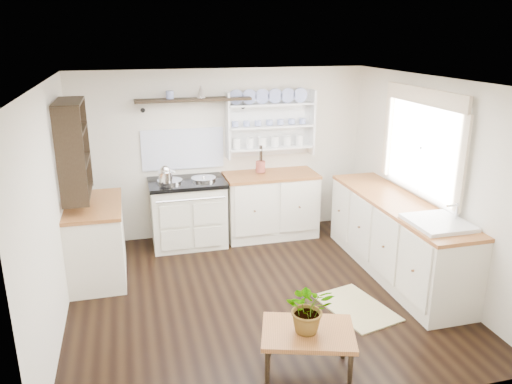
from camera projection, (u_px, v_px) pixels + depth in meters
floor at (258, 294)px, 5.49m from camera, size 4.00×3.80×0.01m
wall_back at (223, 154)px, 6.89m from camera, size 4.00×0.02×2.30m
wall_right at (430, 181)px, 5.62m from camera, size 0.02×3.80×2.30m
wall_left at (52, 212)px, 4.66m from camera, size 0.02×3.80×2.30m
ceiling at (259, 81)px, 4.79m from camera, size 4.00×3.80×0.01m
window at (422, 142)px, 5.62m from camera, size 0.08×1.55×1.22m
aga_cooker at (188, 212)px, 6.66m from camera, size 1.00×0.70×0.92m
back_cabinets at (270, 204)px, 6.97m from camera, size 1.27×0.63×0.90m
right_cabinets at (396, 237)px, 5.85m from camera, size 0.62×2.43×0.90m
belfast_sink at (437, 234)px, 5.05m from camera, size 0.55×0.60×0.45m
left_cabinets at (97, 240)px, 5.77m from camera, size 0.62×1.13×0.90m
plate_rack at (269, 123)px, 6.89m from camera, size 1.20×0.22×0.90m
high_shelf at (193, 100)px, 6.45m from camera, size 1.50×0.29×0.16m
left_shelving at (73, 148)px, 5.40m from camera, size 0.28×0.80×1.05m
kettle at (165, 174)px, 6.31m from camera, size 0.18×0.18×0.21m
utensil_crock at (261, 167)px, 6.85m from camera, size 0.13×0.13×0.15m
center_table at (308, 335)px, 4.11m from camera, size 0.88×0.74×0.41m
potted_plant at (309, 308)px, 4.03m from camera, size 0.45×0.41×0.43m
floor_rug at (356, 308)px, 5.20m from camera, size 0.73×0.95×0.02m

